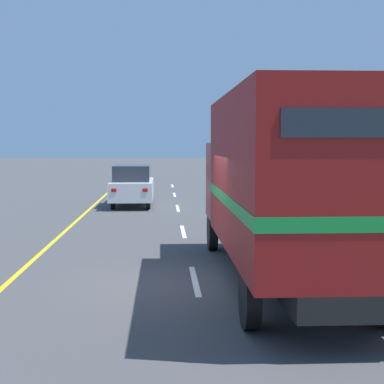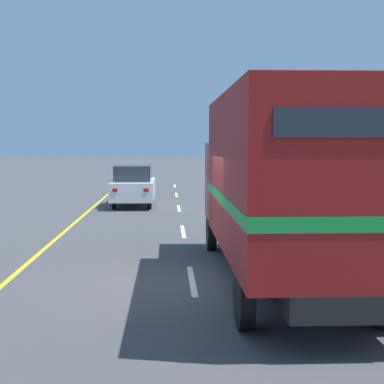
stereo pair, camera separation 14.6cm
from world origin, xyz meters
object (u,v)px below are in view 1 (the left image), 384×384
(highway_sign, at_px, (373,173))
(roadside_tree_far, at_px, (311,123))
(horse_trailer_truck, at_px, (284,182))
(lead_car_white, at_px, (132,185))

(highway_sign, bearing_deg, roadside_tree_far, 81.39)
(highway_sign, bearing_deg, horse_trailer_truck, -120.57)
(horse_trailer_truck, relative_size, roadside_tree_far, 1.40)
(horse_trailer_truck, bearing_deg, roadside_tree_far, 74.77)
(highway_sign, distance_m, roadside_tree_far, 20.67)
(horse_trailer_truck, distance_m, highway_sign, 8.95)
(highway_sign, relative_size, roadside_tree_far, 0.45)
(lead_car_white, bearing_deg, roadside_tree_far, 49.29)
(horse_trailer_truck, xyz_separation_m, roadside_tree_far, (7.63, 28.01, 2.11))
(horse_trailer_truck, relative_size, lead_car_white, 1.90)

